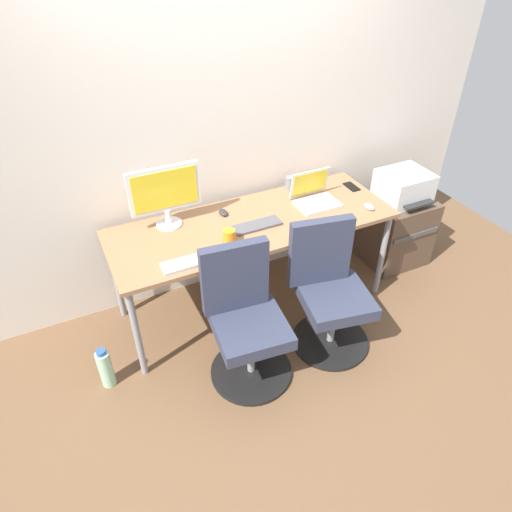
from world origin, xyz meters
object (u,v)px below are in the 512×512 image
at_px(water_bottle_on_floor, 106,368).
at_px(desktop_monitor, 165,193).
at_px(office_chair_left, 245,322).
at_px(office_chair_right, 329,293).
at_px(coffee_mug, 229,236).
at_px(printer, 404,187).
at_px(side_cabinet, 394,229).
at_px(open_laptop, 314,195).

height_order(water_bottle_on_floor, desktop_monitor, desktop_monitor).
bearing_deg(desktop_monitor, water_bottle_on_floor, -141.72).
distance_m(office_chair_left, desktop_monitor, 0.99).
height_order(office_chair_left, office_chair_right, same).
bearing_deg(office_chair_left, coffee_mug, 79.37).
height_order(printer, coffee_mug, coffee_mug).
bearing_deg(office_chair_left, desktop_monitor, 105.48).
bearing_deg(desktop_monitor, office_chair_left, -74.52).
relative_size(office_chair_right, coffee_mug, 10.22).
bearing_deg(side_cabinet, desktop_monitor, 173.81).
height_order(desktop_monitor, open_laptop, desktop_monitor).
xyz_separation_m(office_chair_left, open_laptop, (0.84, 0.61, 0.38)).
distance_m(office_chair_right, open_laptop, 0.76).
height_order(office_chair_right, water_bottle_on_floor, office_chair_right).
bearing_deg(open_laptop, office_chair_left, -144.02).
bearing_deg(side_cabinet, office_chair_right, -151.29).
relative_size(side_cabinet, open_laptop, 1.89).
bearing_deg(printer, open_laptop, 177.26).
bearing_deg(water_bottle_on_floor, office_chair_left, -16.92).
relative_size(office_chair_left, office_chair_right, 1.00).
height_order(side_cabinet, water_bottle_on_floor, side_cabinet).
distance_m(printer, water_bottle_on_floor, 2.61).
relative_size(office_chair_right, printer, 2.35).
height_order(side_cabinet, coffee_mug, coffee_mug).
xyz_separation_m(side_cabinet, open_laptop, (-0.82, 0.04, 0.51)).
bearing_deg(desktop_monitor, coffee_mug, -51.93).
bearing_deg(office_chair_left, side_cabinet, 18.97).
xyz_separation_m(office_chair_left, office_chair_right, (0.62, -0.00, 0.00)).
bearing_deg(office_chair_left, office_chair_right, -0.07).
bearing_deg(side_cabinet, open_laptop, 177.32).
bearing_deg(office_chair_right, office_chair_left, 179.93).
xyz_separation_m(side_cabinet, printer, (-0.00, -0.00, 0.41)).
bearing_deg(water_bottle_on_floor, printer, 6.95).
distance_m(office_chair_left, printer, 1.78).
bearing_deg(water_bottle_on_floor, desktop_monitor, 38.28).
xyz_separation_m(office_chair_left, side_cabinet, (1.67, 0.57, -0.13)).
bearing_deg(open_laptop, coffee_mug, -164.93).
bearing_deg(printer, water_bottle_on_floor, -173.05).
relative_size(office_chair_right, desktop_monitor, 1.96).
xyz_separation_m(water_bottle_on_floor, open_laptop, (1.71, 0.35, 0.66)).
height_order(office_chair_left, side_cabinet, office_chair_left).
bearing_deg(side_cabinet, office_chair_left, -161.03).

